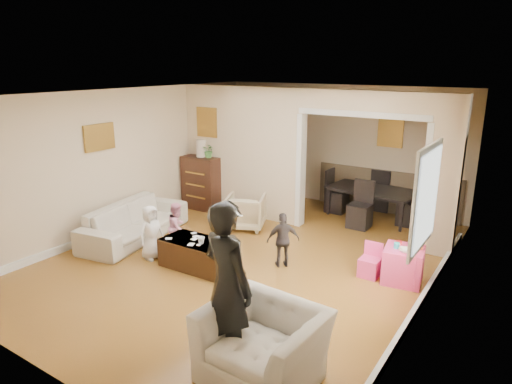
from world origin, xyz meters
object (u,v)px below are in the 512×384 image
Objects in this scene: coffee_table at (199,254)px; adult_person at (227,286)px; armchair_front at (263,345)px; play_table at (403,265)px; child_kneel_b at (178,227)px; armchair_back at (246,212)px; dresser at (203,183)px; sofa at (135,221)px; child_toddler at (283,240)px; cyan_cup at (397,245)px; dining_table at (371,204)px; table_lamp at (201,148)px; child_kneel_a at (151,232)px; coffee_cup at (201,240)px.

coffee_table is 2.48m from adult_person.
armchair_front is 2.11× the size of play_table.
child_kneel_b reaches higher than armchair_front.
armchair_back is 1.56m from dresser.
child_kneel_b is at bearing -22.84° from adult_person.
adult_person is at bearing -128.15° from sofa.
child_toddler is at bearing 118.71° from armchair_front.
dresser is 3.01m from coffee_table.
armchair_back is 3.11m from cyan_cup.
dresser reaches higher than play_table.
sofa is 1.21× the size of adult_person.
sofa is 4.09× the size of play_table.
armchair_front reaches higher than dining_table.
sofa is 4.35m from armchair_front.
armchair_front is 0.65× the size of dining_table.
sofa is at bearing -86.76° from dresser.
dining_table reaches higher than cyan_cup.
adult_person reaches higher than sofa.
armchair_back is (1.35, 1.53, 0.01)m from sofa.
table_lamp is 0.21× the size of dining_table.
child_kneel_a reaches higher than coffee_table.
sofa is at bearing 25.60° from armchair_back.
coffee_cup is 3.97m from dining_table.
play_table is 0.30× the size of adult_person.
dining_table is (3.15, 3.38, -0.01)m from sofa.
dining_table is (3.26, 1.35, -0.26)m from dresser.
dining_table is at bearing -157.26° from armchair_back.
child_toddler is at bearing -90.45° from sofa.
dresser is 1.28× the size of child_kneel_a.
table_lamp is (-1.46, 0.50, 0.99)m from armchair_back.
play_table is at bearing 24.49° from coffee_table.
child_toddler reaches higher than play_table.
dining_table reaches higher than coffee_table.
adult_person is at bearing -43.16° from coffee_cup.
sofa is 1.77m from coffee_table.
child_kneel_b is (1.04, -0.01, 0.11)m from sofa.
cyan_cup is at bearing -14.21° from table_lamp.
coffee_cup is at bearing -50.68° from table_lamp.
coffee_table is 3.01m from play_table.
armchair_front is at bearing -144.89° from child_kneel_b.
table_lamp is 0.43× the size of child_kneel_b.
coffee_cup is at bearing -1.43° from child_toddler.
armchair_front is (2.57, -3.43, 0.04)m from armchair_back.
child_kneel_b is at bearing 156.37° from coffee_cup.
sofa is at bearing 157.17° from armchair_front.
armchair_front reaches higher than armchair_back.
coffee_table is 1.37× the size of child_kneel_b.
armchair_back is 0.63× the size of armchair_front.
dining_table is 4.46m from child_kneel_a.
armchair_front is 1.33× the size of child_kneel_b.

